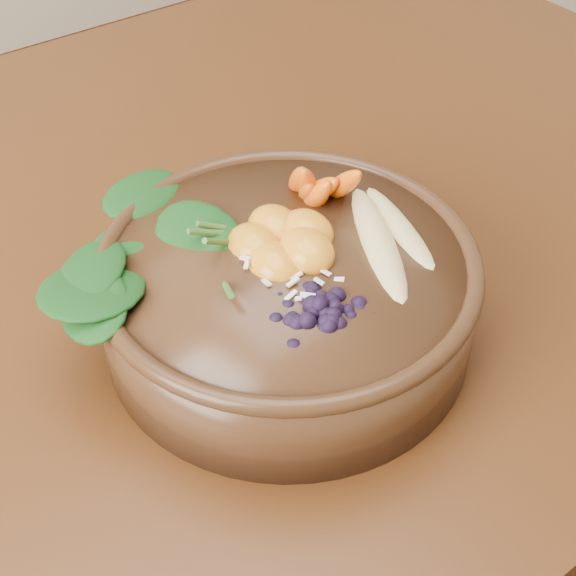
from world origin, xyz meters
The scene contains 8 objects.
dining_table centered at (0.00, 0.00, 0.66)m, with size 1.60×0.90×0.75m.
stoneware_bowl centered at (0.10, -0.17, 0.79)m, with size 0.30×0.30×0.08m, color #432A18.
kale_heap centered at (0.08, -0.10, 0.85)m, with size 0.20×0.18×0.05m, color #124A14, non-canonical shape.
carrot_cluster centered at (0.18, -0.11, 0.87)m, with size 0.06×0.06×0.08m, color orange, non-canonical shape.
banana_halves centered at (0.18, -0.19, 0.84)m, with size 0.11×0.16×0.03m.
mandarin_cluster centered at (0.11, -0.15, 0.85)m, with size 0.09×0.09×0.03m, color orange, non-canonical shape.
blueberry_pile centered at (0.08, -0.23, 0.85)m, with size 0.14×0.10×0.04m, color black, non-canonical shape.
coconut_flakes centered at (0.10, -0.19, 0.83)m, with size 0.09×0.07×0.01m, color white, non-canonical shape.
Camera 1 is at (-0.18, -0.55, 1.24)m, focal length 50.00 mm.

